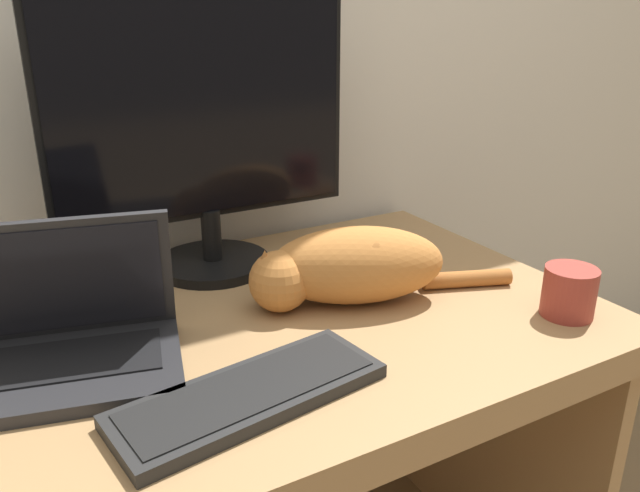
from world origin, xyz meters
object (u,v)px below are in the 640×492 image
at_px(monitor, 204,127).
at_px(cat, 349,265).
at_px(laptop, 68,341).
at_px(external_keyboard, 250,394).
at_px(coffee_mug, 569,292).

distance_m(monitor, cat, 0.39).
relative_size(laptop, external_keyboard, 0.91).
relative_size(external_keyboard, cat, 0.79).
xyz_separation_m(laptop, external_keyboard, (0.20, -0.21, -0.04)).
relative_size(monitor, coffee_mug, 6.59).
distance_m(laptop, coffee_mug, 0.82).
bearing_deg(monitor, cat, -59.59).
bearing_deg(monitor, external_keyboard, -104.24).
distance_m(monitor, external_keyboard, 0.57).
bearing_deg(external_keyboard, monitor, 67.57).
height_order(monitor, external_keyboard, monitor).
bearing_deg(external_keyboard, coffee_mug, -11.30).
relative_size(cat, coffee_mug, 5.49).
relative_size(monitor, external_keyboard, 1.51).
bearing_deg(cat, coffee_mug, -16.90).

